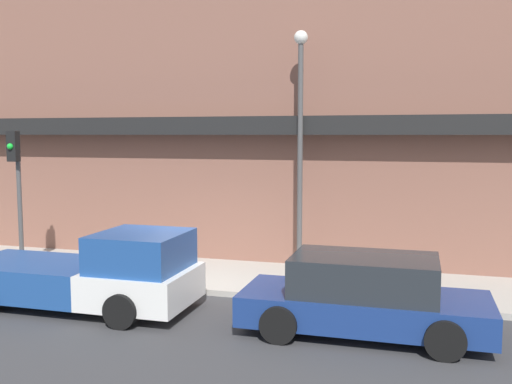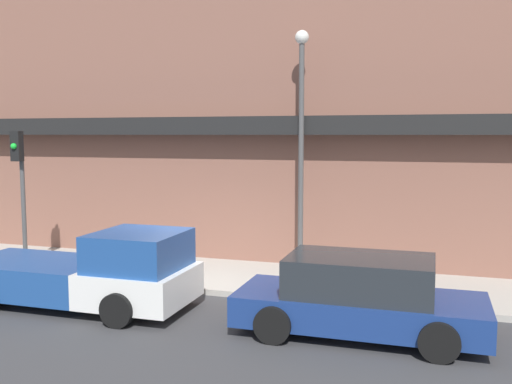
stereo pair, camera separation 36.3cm
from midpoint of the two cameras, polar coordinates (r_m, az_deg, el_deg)
name	(u,v)px [view 1 (the left image)]	position (r m, az deg, el deg)	size (l,w,h in m)	color
ground_plane	(193,294)	(13.75, -7.09, -10.13)	(80.00, 80.00, 0.00)	#38383A
sidewalk	(216,275)	(15.16, -4.72, -8.32)	(36.00, 3.18, 0.14)	#ADA89E
building	(250,102)	(17.63, -1.23, 8.96)	(19.80, 3.80, 10.43)	brown
pickup_truck	(92,274)	(12.97, -16.87, -7.87)	(5.23, 2.22, 1.72)	white
parked_car	(364,296)	(11.04, 9.81, -10.24)	(4.61, 2.05, 1.50)	navy
fire_hydrant	(123,266)	(14.88, -13.85, -7.18)	(0.21, 0.21, 0.65)	yellow
street_lamp	(300,125)	(14.96, 3.75, 6.68)	(0.36, 0.36, 6.28)	#4C4C4C
traffic_light	(17,175)	(16.43, -23.42, 1.57)	(0.28, 0.42, 3.71)	#4C4C4C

